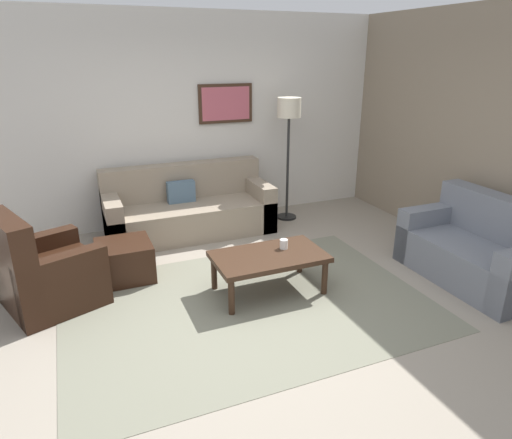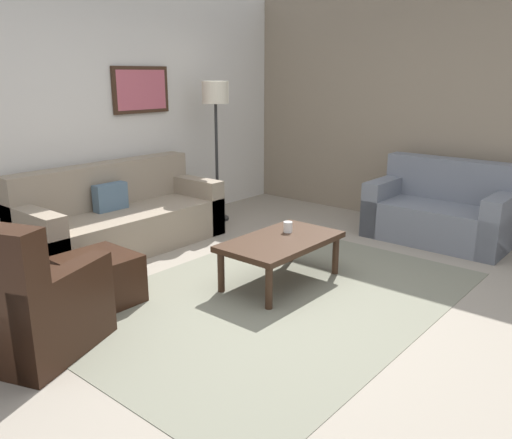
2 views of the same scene
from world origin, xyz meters
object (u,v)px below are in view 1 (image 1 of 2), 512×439
at_px(couch_loveseat, 480,252).
at_px(armchair_leather, 43,276).
at_px(couch_main, 188,210).
at_px(ottoman, 125,260).
at_px(coffee_table, 269,259).
at_px(framed_artwork, 226,104).
at_px(cup, 284,244).
at_px(lamp_standing, 289,120).

xyz_separation_m(couch_loveseat, armchair_leather, (-4.24, 1.16, 0.01)).
height_order(couch_main, ottoman, couch_main).
bearing_deg(coffee_table, couch_loveseat, -15.19).
bearing_deg(framed_artwork, coffee_table, -99.40).
relative_size(couch_main, couch_loveseat, 1.45).
distance_m(coffee_table, framed_artwork, 2.68).
relative_size(couch_loveseat, coffee_table, 1.35).
height_order(coffee_table, cup, cup).
height_order(armchair_leather, cup, armchair_leather).
height_order(ottoman, coffee_table, coffee_table).
distance_m(ottoman, framed_artwork, 2.65).
bearing_deg(armchair_leather, coffee_table, -15.36).
bearing_deg(framed_artwork, armchair_leather, -144.10).
relative_size(ottoman, cup, 5.83).
relative_size(couch_main, cup, 22.36).
height_order(couch_loveseat, coffee_table, couch_loveseat).
height_order(couch_loveseat, framed_artwork, framed_artwork).
distance_m(armchair_leather, coffee_table, 2.14).
bearing_deg(armchair_leather, couch_main, 38.17).
distance_m(armchair_leather, ottoman, 0.83).
xyz_separation_m(armchair_leather, ottoman, (0.77, 0.30, -0.11)).
bearing_deg(ottoman, armchair_leather, -159.03).
relative_size(couch_main, ottoman, 3.83).
bearing_deg(cup, coffee_table, -159.44).
relative_size(couch_loveseat, armchair_leather, 1.44).
bearing_deg(lamp_standing, coffee_table, -121.00).
bearing_deg(framed_artwork, lamp_standing, -31.68).
bearing_deg(coffee_table, armchair_leather, 164.64).
bearing_deg(armchair_leather, couch_loveseat, -15.27).
bearing_deg(couch_loveseat, framed_artwork, 121.40).
distance_m(cup, lamp_standing, 2.25).
bearing_deg(coffee_table, ottoman, 146.21).
xyz_separation_m(ottoman, lamp_standing, (2.42, 1.02, 1.21)).
distance_m(armchair_leather, framed_artwork, 3.30).
height_order(couch_main, cup, couch_main).
bearing_deg(ottoman, coffee_table, -33.79).
xyz_separation_m(couch_main, lamp_standing, (1.45, -0.05, 1.11)).
distance_m(couch_main, cup, 1.94).
bearing_deg(lamp_standing, couch_loveseat, -67.07).
xyz_separation_m(armchair_leather, cup, (2.26, -0.49, 0.15)).
xyz_separation_m(couch_loveseat, ottoman, (-3.47, 1.45, -0.10)).
xyz_separation_m(couch_main, armchair_leather, (-1.74, -1.37, 0.01)).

